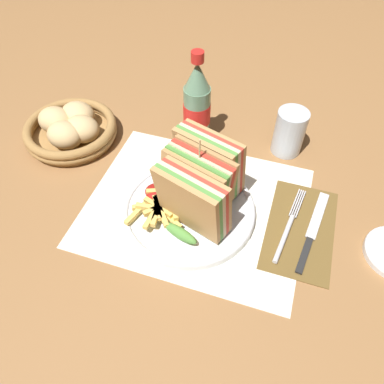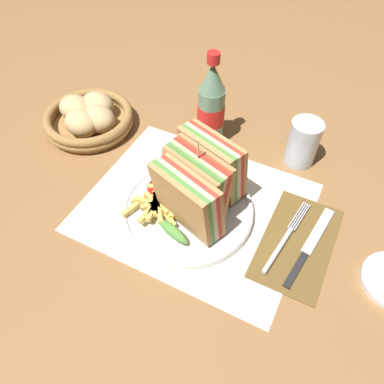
{
  "view_description": "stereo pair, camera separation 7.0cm",
  "coord_description": "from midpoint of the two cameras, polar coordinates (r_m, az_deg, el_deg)",
  "views": [
    {
      "loc": [
        0.17,
        -0.42,
        0.57
      ],
      "look_at": [
        0.03,
        0.01,
        0.04
      ],
      "focal_mm": 35.0,
      "sensor_mm": 36.0,
      "label": 1
    },
    {
      "loc": [
        0.23,
        -0.39,
        0.57
      ],
      "look_at": [
        0.03,
        0.01,
        0.04
      ],
      "focal_mm": 35.0,
      "sensor_mm": 36.0,
      "label": 2
    }
  ],
  "objects": [
    {
      "name": "ground_plane",
      "position": [
        0.73,
        -5.0,
        -2.36
      ],
      "size": [
        4.0,
        4.0,
        0.0
      ],
      "primitive_type": "plane",
      "color": "olive"
    },
    {
      "name": "placemat",
      "position": [
        0.73,
        -2.13,
        -2.33
      ],
      "size": [
        0.41,
        0.34,
        0.0
      ],
      "color": "silver",
      "rests_on": "ground_plane"
    },
    {
      "name": "plate_main",
      "position": [
        0.71,
        -3.32,
        -2.9
      ],
      "size": [
        0.25,
        0.25,
        0.02
      ],
      "color": "white",
      "rests_on": "ground_plane"
    },
    {
      "name": "club_sandwich",
      "position": [
        0.66,
        -1.84,
        1.25
      ],
      "size": [
        0.14,
        0.21,
        0.17
      ],
      "color": "tan",
      "rests_on": "plate_main"
    },
    {
      "name": "fries_pile",
      "position": [
        0.69,
        -8.24,
        -2.63
      ],
      "size": [
        0.11,
        0.1,
        0.02
      ],
      "color": "#E0B756",
      "rests_on": "plate_main"
    },
    {
      "name": "ketchup_blob",
      "position": [
        0.72,
        -8.03,
        -0.35
      ],
      "size": [
        0.05,
        0.04,
        0.02
      ],
      "color": "maroon",
      "rests_on": "plate_main"
    },
    {
      "name": "napkin",
      "position": [
        0.71,
        13.54,
        -5.6
      ],
      "size": [
        0.12,
        0.21,
        0.0
      ],
      "color": "brown",
      "rests_on": "ground_plane"
    },
    {
      "name": "fork",
      "position": [
        0.7,
        11.51,
        -5.96
      ],
      "size": [
        0.04,
        0.18,
        0.01
      ],
      "rotation": [
        0.0,
        0.0,
        -0.14
      ],
      "color": "silver",
      "rests_on": "napkin"
    },
    {
      "name": "knife",
      "position": [
        0.71,
        15.21,
        -5.96
      ],
      "size": [
        0.04,
        0.19,
        0.0
      ],
      "rotation": [
        0.0,
        0.0,
        -0.14
      ],
      "color": "black",
      "rests_on": "napkin"
    },
    {
      "name": "coke_bottle_near",
      "position": [
        0.81,
        -1.77,
        12.97
      ],
      "size": [
        0.06,
        0.06,
        0.21
      ],
      "color": "slate",
      "rests_on": "ground_plane"
    },
    {
      "name": "glass_near",
      "position": [
        0.82,
        12.19,
        8.42
      ],
      "size": [
        0.07,
        0.07,
        0.1
      ],
      "color": "silver",
      "rests_on": "ground_plane"
    },
    {
      "name": "bread_basket",
      "position": [
        0.9,
        -20.17,
        8.96
      ],
      "size": [
        0.2,
        0.2,
        0.07
      ],
      "color": "olive",
      "rests_on": "ground_plane"
    }
  ]
}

